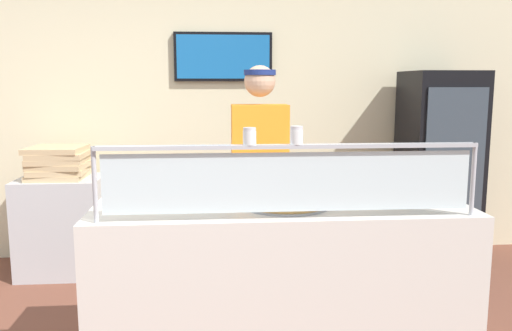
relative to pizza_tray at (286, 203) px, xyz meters
The scene contains 12 objects.
ground_plane 1.17m from the pizza_tray, 92.02° to the left, with size 12.00×12.00×0.00m, color brown.
shop_rear_unit 2.18m from the pizza_tray, 90.72° to the left, with size 6.55×0.13×2.70m.
serving_counter 0.49m from the pizza_tray, behind, with size 2.15×0.69×0.95m, color silver.
sneeze_guard 0.37m from the pizza_tray, 94.63° to the right, with size 1.97×0.06×0.39m.
pizza_tray is the anchor object (origin of this frame).
pizza_server 0.03m from the pizza_tray, 91.03° to the right, with size 0.07×0.28×0.01m, color #ADAFB7.
parmesan_shaker 0.55m from the pizza_tray, 128.47° to the right, with size 0.07×0.07×0.09m.
pepper_flake_shaker 0.50m from the pizza_tray, 87.98° to the right, with size 0.07×0.07×0.09m.
worker_figure 0.64m from the pizza_tray, 97.90° to the left, with size 0.41×0.50×1.76m.
drink_fridge 2.36m from the pizza_tray, 45.98° to the left, with size 0.62×0.64×1.75m.
prep_shelf 2.45m from the pizza_tray, 136.12° to the left, with size 0.70×0.55×0.84m, color #B7BABF.
pizza_box_stack 2.38m from the pizza_tray, 136.13° to the left, with size 0.50×0.47×0.27m.
Camera 1 is at (0.68, -2.57, 1.64)m, focal length 37.12 mm.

